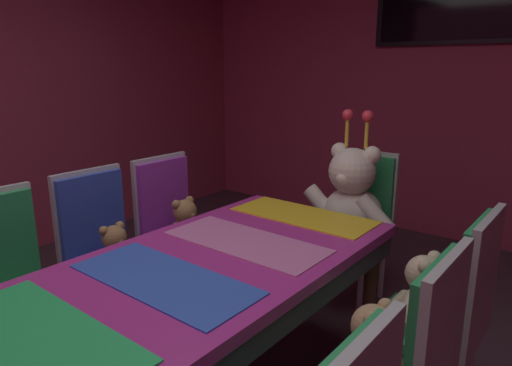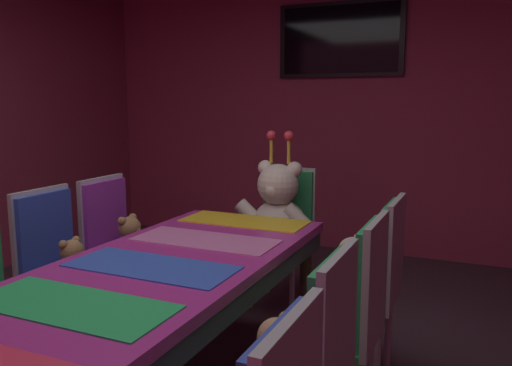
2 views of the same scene
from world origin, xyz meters
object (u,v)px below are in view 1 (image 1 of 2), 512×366
at_px(banquet_table, 165,300).
at_px(chair_left_3, 170,218).
at_px(chair_left_1, 3,275).
at_px(teddy_right_2, 370,350).
at_px(king_teddy_bear, 350,198).
at_px(chair_left_2, 100,241).
at_px(wall_tv, 448,1).
at_px(throne_chair, 361,210).
at_px(teddy_left_3, 186,225).
at_px(chair_right_2, 413,364).
at_px(teddy_left_2, 116,251).
at_px(teddy_right_3, 421,294).
at_px(chair_right_3, 458,304).

distance_m(banquet_table, chair_left_3, 1.16).
xyz_separation_m(chair_left_1, teddy_right_2, (1.55, 0.53, -0.01)).
height_order(chair_left_3, king_teddy_bear, king_teddy_bear).
xyz_separation_m(chair_left_2, wall_tv, (0.87, 2.83, 1.45)).
bearing_deg(wall_tv, throne_chair, -90.00).
distance_m(banquet_table, teddy_left_3, 1.06).
bearing_deg(wall_tv, teddy_right_2, -75.85).
bearing_deg(teddy_left_3, chair_right_2, -17.19).
height_order(chair_left_1, throne_chair, same).
relative_size(teddy_left_2, teddy_right_2, 0.87).
xyz_separation_m(chair_left_2, throne_chair, (0.87, 1.40, 0.00)).
xyz_separation_m(teddy_right_3, throne_chair, (-0.71, 0.90, 0.00)).
distance_m(chair_right_3, wall_tv, 2.88).
xyz_separation_m(chair_left_3, chair_right_3, (1.72, 0.00, 0.00)).
height_order(chair_left_1, teddy_left_3, chair_left_1).
xyz_separation_m(banquet_table, teddy_left_2, (-0.73, 0.28, -0.08)).
bearing_deg(throne_chair, teddy_left_2, -27.42).
bearing_deg(wall_tv, banquet_table, -90.00).
relative_size(chair_right_2, teddy_right_3, 2.97).
distance_m(teddy_left_2, chair_right_3, 1.66).
xyz_separation_m(king_teddy_bear, wall_tv, (-0.00, 1.59, 1.33)).
bearing_deg(banquet_table, chair_right_3, 42.18).
xyz_separation_m(chair_left_1, teddy_left_3, (0.13, 1.02, -0.01)).
height_order(banquet_table, chair_left_3, chair_left_3).
relative_size(chair_right_2, wall_tv, 0.82).
bearing_deg(teddy_left_3, chair_left_3, -180.00).
distance_m(chair_left_2, chair_left_3, 0.49).
height_order(chair_left_1, teddy_right_2, chair_left_1).
bearing_deg(teddy_right_3, chair_left_1, 33.26).
bearing_deg(teddy_right_2, king_teddy_bear, -59.95).
height_order(chair_right_2, king_teddy_bear, king_teddy_bear).
relative_size(chair_left_2, wall_tv, 0.82).
xyz_separation_m(teddy_left_2, throne_chair, (0.73, 1.40, 0.03)).
xyz_separation_m(banquet_table, throne_chair, (0.00, 1.68, -0.06)).
bearing_deg(king_teddy_bear, teddy_left_3, -43.86).
bearing_deg(chair_right_3, teddy_left_2, 17.40).
xyz_separation_m(chair_right_2, wall_tv, (-0.85, 2.82, 1.45)).
height_order(banquet_table, teddy_right_3, teddy_right_3).
bearing_deg(king_teddy_bear, chair_left_2, -35.11).
relative_size(chair_right_3, wall_tv, 0.82).
distance_m(chair_left_1, throne_chair, 2.10).
bearing_deg(teddy_left_2, teddy_right_3, 19.04).
bearing_deg(teddy_left_2, wall_tv, 75.57).
relative_size(chair_left_3, chair_right_3, 1.00).
bearing_deg(chair_left_2, chair_left_1, -86.83).
distance_m(chair_left_3, king_teddy_bear, 1.14).
height_order(chair_left_1, chair_right_3, same).
height_order(teddy_left_3, chair_right_2, chair_right_2).
xyz_separation_m(teddy_right_3, king_teddy_bear, (-0.71, 0.74, 0.12)).
relative_size(teddy_left_3, teddy_right_3, 0.94).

